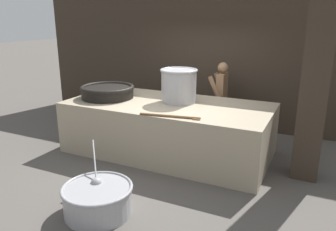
{
  "coord_description": "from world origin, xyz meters",
  "views": [
    {
      "loc": [
        2.64,
        -5.48,
        2.56
      ],
      "look_at": [
        0.0,
        0.0,
        0.75
      ],
      "focal_mm": 35.0,
      "sensor_mm": 36.0,
      "label": 1
    }
  ],
  "objects_px": {
    "giant_wok_near": "(108,91)",
    "cook": "(221,96)",
    "stock_pot": "(179,85)",
    "prep_bowl_vegetables": "(98,198)"
  },
  "relations": [
    {
      "from": "stock_pot",
      "to": "prep_bowl_vegetables",
      "type": "height_order",
      "value": "stock_pot"
    },
    {
      "from": "cook",
      "to": "prep_bowl_vegetables",
      "type": "relative_size",
      "value": 1.54
    },
    {
      "from": "stock_pot",
      "to": "prep_bowl_vegetables",
      "type": "bearing_deg",
      "value": -91.59
    },
    {
      "from": "giant_wok_near",
      "to": "stock_pot",
      "type": "distance_m",
      "value": 1.5
    },
    {
      "from": "giant_wok_near",
      "to": "cook",
      "type": "xyz_separation_m",
      "value": [
        1.92,
        1.59,
        -0.25
      ]
    },
    {
      "from": "stock_pot",
      "to": "prep_bowl_vegetables",
      "type": "relative_size",
      "value": 0.67
    },
    {
      "from": "stock_pot",
      "to": "prep_bowl_vegetables",
      "type": "distance_m",
      "value": 2.76
    },
    {
      "from": "cook",
      "to": "prep_bowl_vegetables",
      "type": "distance_m",
      "value": 3.9
    },
    {
      "from": "prep_bowl_vegetables",
      "to": "giant_wok_near",
      "type": "bearing_deg",
      "value": 121.92
    },
    {
      "from": "giant_wok_near",
      "to": "stock_pot",
      "type": "bearing_deg",
      "value": 11.69
    }
  ]
}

